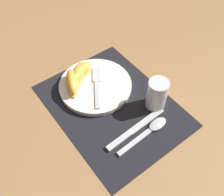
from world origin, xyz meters
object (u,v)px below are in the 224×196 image
(fork, at_px, (97,84))
(spoon, at_px, (152,129))
(plate, at_px, (95,86))
(knife, at_px, (135,129))
(citrus_wedge_1, at_px, (78,75))
(citrus_wedge_2, at_px, (72,82))
(juice_glass, at_px, (157,95))
(citrus_wedge_0, at_px, (80,72))

(fork, bearing_deg, spoon, 8.12)
(plate, xyz_separation_m, knife, (0.20, -0.00, -0.01))
(knife, xyz_separation_m, spoon, (0.03, 0.04, 0.00))
(plate, distance_m, citrus_wedge_1, 0.07)
(fork, distance_m, citrus_wedge_2, 0.08)
(juice_glass, distance_m, spoon, 0.10)
(knife, bearing_deg, citrus_wedge_0, -177.05)
(fork, xyz_separation_m, citrus_wedge_2, (-0.04, -0.07, 0.02))
(knife, height_order, fork, fork)
(fork, relative_size, citrus_wedge_2, 1.41)
(juice_glass, bearing_deg, spoon, -48.94)
(citrus_wedge_0, relative_size, citrus_wedge_1, 0.91)
(citrus_wedge_2, bearing_deg, citrus_wedge_1, 118.47)
(plate, relative_size, knife, 1.10)
(fork, bearing_deg, citrus_wedge_1, -149.20)
(plate, bearing_deg, citrus_wedge_0, -166.42)
(citrus_wedge_2, bearing_deg, spoon, 20.57)
(citrus_wedge_2, bearing_deg, juice_glass, 39.64)
(citrus_wedge_0, bearing_deg, spoon, 10.33)
(plate, relative_size, citrus_wedge_0, 2.32)
(juice_glass, xyz_separation_m, citrus_wedge_1, (-0.22, -0.14, -0.01))
(citrus_wedge_0, bearing_deg, citrus_wedge_1, -59.43)
(juice_glass, bearing_deg, fork, -148.37)
(juice_glass, relative_size, citrus_wedge_2, 0.91)
(citrus_wedge_2, bearing_deg, knife, 14.23)
(juice_glass, height_order, fork, juice_glass)
(plate, distance_m, citrus_wedge_0, 0.07)
(spoon, distance_m, citrus_wedge_0, 0.30)
(knife, relative_size, citrus_wedge_1, 1.91)
(plate, xyz_separation_m, fork, (0.00, 0.01, 0.01))
(juice_glass, xyz_separation_m, knife, (0.03, -0.11, -0.04))
(juice_glass, height_order, spoon, juice_glass)
(citrus_wedge_1, bearing_deg, citrus_wedge_2, -61.53)
(juice_glass, bearing_deg, knife, -73.56)
(knife, xyz_separation_m, citrus_wedge_1, (-0.26, -0.03, 0.03))
(spoon, xyz_separation_m, citrus_wedge_2, (-0.27, -0.10, 0.03))
(plate, xyz_separation_m, citrus_wedge_0, (-0.06, -0.01, 0.03))
(spoon, relative_size, citrus_wedge_0, 1.80)
(plate, height_order, knife, plate)
(plate, xyz_separation_m, juice_glass, (0.17, 0.11, 0.04))
(citrus_wedge_0, distance_m, citrus_wedge_1, 0.02)
(juice_glass, distance_m, knife, 0.12)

